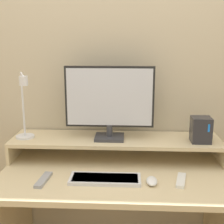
{
  "coord_description": "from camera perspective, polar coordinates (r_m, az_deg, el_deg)",
  "views": [
    {
      "loc": [
        0.07,
        -1.25,
        1.48
      ],
      "look_at": [
        -0.02,
        0.38,
        1.08
      ],
      "focal_mm": 50.0,
      "sensor_mm": 36.0,
      "label": 1
    }
  ],
  "objects": [
    {
      "name": "wall_back",
      "position": [
        1.99,
        0.96,
        7.17
      ],
      "size": [
        6.0,
        0.05,
        2.5
      ],
      "color": "beige",
      "rests_on": "ground_plane"
    },
    {
      "name": "desk",
      "position": [
        1.86,
        0.43,
        -16.81
      ],
      "size": [
        1.26,
        0.69,
        0.75
      ],
      "color": "beige",
      "rests_on": "ground_plane"
    },
    {
      "name": "monitor_shelf",
      "position": [
        1.9,
        0.71,
        -5.32
      ],
      "size": [
        1.26,
        0.3,
        0.13
      ],
      "color": "beige",
      "rests_on": "desk"
    },
    {
      "name": "monitor",
      "position": [
        1.82,
        -0.47,
        2.1
      ],
      "size": [
        0.52,
        0.15,
        0.43
      ],
      "color": "#38383D",
      "rests_on": "monitor_shelf"
    },
    {
      "name": "desk_lamp",
      "position": [
        1.87,
        -15.78,
        0.29
      ],
      "size": [
        0.14,
        0.23,
        0.4
      ],
      "color": "silver",
      "rests_on": "monitor_shelf"
    },
    {
      "name": "router_dock",
      "position": [
        1.87,
        15.94,
        -3.13
      ],
      "size": [
        0.11,
        0.11,
        0.15
      ],
      "color": "#28282D",
      "rests_on": "monitor_shelf"
    },
    {
      "name": "keyboard",
      "position": [
        1.65,
        -1.27,
        -12.11
      ],
      "size": [
        0.37,
        0.14,
        0.02
      ],
      "color": "silver",
      "rests_on": "desk"
    },
    {
      "name": "mouse",
      "position": [
        1.63,
        7.29,
        -12.41
      ],
      "size": [
        0.06,
        0.1,
        0.03
      ],
      "color": "white",
      "rests_on": "desk"
    },
    {
      "name": "remote_control",
      "position": [
        1.68,
        -12.43,
        -12.02
      ],
      "size": [
        0.06,
        0.17,
        0.02
      ],
      "color": "#99999E",
      "rests_on": "desk"
    },
    {
      "name": "remote_secondary",
      "position": [
        1.68,
        12.5,
        -12.1
      ],
      "size": [
        0.08,
        0.17,
        0.02
      ],
      "color": "white",
      "rests_on": "desk"
    }
  ]
}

